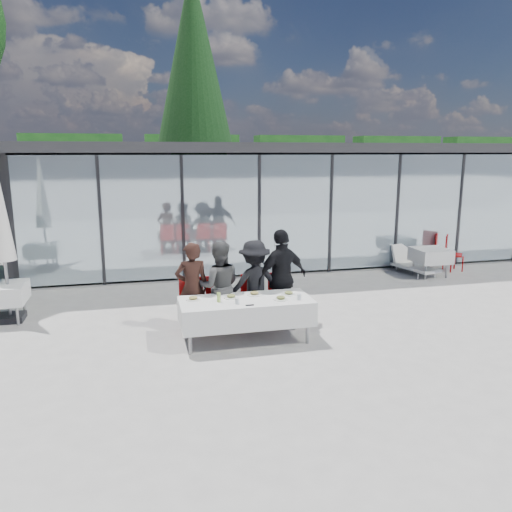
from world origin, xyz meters
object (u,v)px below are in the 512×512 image
Objects in this scene: diner_chair_d at (281,296)px; spare_chair_a at (450,251)px; diner_c at (254,284)px; spare_table_left at (2,294)px; diner_b at (219,286)px; plate_b at (231,297)px; spare_chair_b at (433,247)px; diner_d at (282,278)px; diner_a at (192,288)px; folded_eyeglasses at (250,305)px; diner_chair_a at (192,302)px; plate_a at (193,299)px; plate_c at (254,294)px; spare_table_right at (431,255)px; diner_chair_c at (254,298)px; plate_extra at (281,298)px; market_umbrella at (1,223)px; lounger at (411,263)px; conifer_tree at (194,82)px; dining_table at (246,311)px; juice_bottle at (219,297)px; plate_d at (289,293)px; diner_chair_b at (219,300)px.

spare_chair_a is at bearing 28.14° from diner_chair_d.
spare_table_left is at bearing -25.20° from diner_c.
diner_b is 6.57× the size of plate_b.
diner_d is at bearing -146.15° from spare_chair_b.
folded_eyeglasses is at bearing 125.76° from diner_a.
diner_chair_a is 0.63m from plate_a.
spare_table_right is at bearing 29.85° from plate_c.
diner_chair_a is 1.00× the size of diner_chair_c.
spare_chair_b reaches higher than plate_extra.
plate_a is at bearing -153.92° from spare_chair_a.
diner_c is at bearing -172.96° from diner_b.
market_umbrella is 2.09× the size of lounger.
conifer_tree reaches higher than diner_d.
spare_table_right is (5.71, 3.38, 0.02)m from dining_table.
folded_eyeglasses is 0.16× the size of spare_table_right.
conifer_tree reaches higher than diner_c.
spare_chair_a is 0.68× the size of lounger.
juice_bottle is 0.19× the size of spare_table_right.
juice_bottle is 4.41m from spare_table_left.
plate_d is at bearing -147.25° from spare_chair_a.
spare_chair_b is (0.76, 1.07, -0.02)m from spare_table_right.
lounger is (4.65, 3.76, -0.52)m from plate_d.
plate_c is (-0.11, -0.45, -0.05)m from diner_c.
diner_c reaches higher than diner_chair_a.
dining_table is 0.64m from plate_extra.
plate_a is at bearing -161.35° from diner_chair_d.
plate_d is 1.28m from juice_bottle.
conifer_tree is at bearing 122.78° from spare_chair_b.
lounger is (5.79, 3.18, -0.57)m from diner_b.
diner_chair_a is at bearing 86.23° from plate_a.
diner_chair_c is at bearing -148.82° from lounger.
spare_chair_b is at bearing 34.53° from dining_table.
lounger is (-1.16, 0.02, -0.28)m from spare_chair_a.
plate_extra is 0.62m from folded_eyeglasses.
spare_table_left is at bearing 151.04° from plate_a.
dining_table is 2.32× the size of diner_chair_d.
diner_c is (1.15, 0.00, -0.01)m from diner_a.
dining_table is 9.00× the size of plate_d.
diner_chair_b reaches higher than dining_table.
folded_eyeglasses is at bearing -33.80° from juice_bottle.
diner_d is at bearing 16.40° from plate_a.
plate_b is (-1.07, -0.62, 0.24)m from diner_chair_d.
dining_table is at bearing 19.81° from diner_d.
diner_a is at bearing -157.55° from spare_table_right.
plate_d is at bearing -29.69° from diner_chair_b.
plate_d is 0.08× the size of market_umbrella.
diner_b is at bearing -8.61° from diner_chair_a.
diner_d reaches higher than plate_c.
lounger is (-1.02, -0.59, -0.28)m from spare_chair_b.
spare_chair_b reaches higher than spare_table_right.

